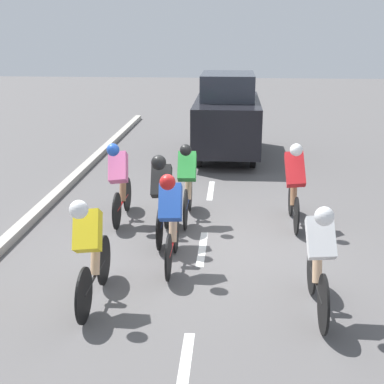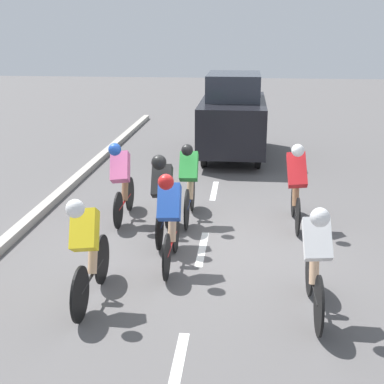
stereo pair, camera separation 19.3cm
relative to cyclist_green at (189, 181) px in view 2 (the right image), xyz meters
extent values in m
plane|color=#565454|center=(-0.35, 1.16, -0.76)|extent=(60.00, 60.00, 0.00)
cube|color=white|center=(-0.35, 4.48, -0.76)|extent=(0.12, 1.40, 0.01)
cube|color=white|center=(-0.35, 1.28, -0.76)|extent=(0.12, 1.40, 0.01)
cube|color=white|center=(-0.35, -1.92, -0.76)|extent=(0.12, 1.40, 0.01)
cube|color=#A8A399|center=(2.85, 1.28, -0.69)|extent=(0.20, 24.96, 0.14)
cylinder|color=black|center=(0.00, -0.57, -0.40)|extent=(0.03, 0.72, 0.72)
cylinder|color=black|center=(0.00, 0.43, -0.40)|extent=(0.03, 0.72, 0.72)
cylinder|color=navy|center=(0.00, -0.07, -0.40)|extent=(0.04, 0.99, 0.04)
cylinder|color=navy|center=(0.00, -0.24, -0.19)|extent=(0.04, 0.04, 0.42)
cylinder|color=yellow|center=(0.00, -0.12, -0.30)|extent=(0.07, 0.07, 0.16)
cylinder|color=#DBAD84|center=(0.00, -0.14, -0.22)|extent=(0.12, 0.23, 0.36)
cube|color=green|center=(0.00, 0.03, 0.28)|extent=(0.33, 0.46, 0.54)
sphere|color=black|center=(0.01, 0.25, 0.63)|extent=(0.20, 0.20, 0.20)
cylinder|color=black|center=(-1.88, 2.64, -0.41)|extent=(0.03, 0.71, 0.71)
cylinder|color=black|center=(-1.88, 3.61, -0.41)|extent=(0.03, 0.71, 0.71)
cylinder|color=black|center=(-1.88, 3.12, -0.41)|extent=(0.04, 0.98, 0.04)
cylinder|color=black|center=(-1.88, 2.95, -0.20)|extent=(0.04, 0.04, 0.42)
cylinder|color=green|center=(-1.88, 3.07, -0.31)|extent=(0.07, 0.07, 0.16)
cylinder|color=#DBAD84|center=(-1.88, 3.05, -0.23)|extent=(0.12, 0.23, 0.36)
cube|color=white|center=(-1.86, 3.22, 0.26)|extent=(0.36, 0.45, 0.54)
sphere|color=white|center=(-1.85, 3.44, 0.61)|extent=(0.22, 0.22, 0.22)
cylinder|color=black|center=(0.93, 2.59, -0.41)|extent=(0.03, 0.69, 0.69)
cylinder|color=black|center=(0.93, 3.61, -0.41)|extent=(0.03, 0.69, 0.69)
cylinder|color=black|center=(0.93, 3.10, -0.41)|extent=(0.04, 1.02, 0.04)
cylinder|color=black|center=(0.93, 2.92, -0.20)|extent=(0.04, 0.04, 0.42)
cylinder|color=white|center=(0.93, 3.05, -0.31)|extent=(0.07, 0.07, 0.16)
cylinder|color=#DBAD84|center=(0.93, 3.02, -0.23)|extent=(0.12, 0.23, 0.36)
cube|color=yellow|center=(0.96, 3.20, 0.26)|extent=(0.37, 0.45, 0.56)
sphere|color=white|center=(0.99, 3.42, 0.61)|extent=(0.23, 0.23, 0.23)
cylinder|color=black|center=(1.20, -0.46, -0.43)|extent=(0.03, 0.66, 0.66)
cylinder|color=black|center=(1.20, 0.50, -0.43)|extent=(0.03, 0.66, 0.66)
cylinder|color=red|center=(1.20, 0.02, -0.43)|extent=(0.04, 0.97, 0.04)
cylinder|color=red|center=(1.20, -0.15, -0.22)|extent=(0.04, 0.04, 0.42)
cylinder|color=#1999D8|center=(1.20, -0.03, -0.33)|extent=(0.07, 0.07, 0.16)
cylinder|color=#9E704C|center=(1.20, -0.05, -0.25)|extent=(0.12, 0.23, 0.36)
cube|color=pink|center=(1.23, 0.12, 0.26)|extent=(0.38, 0.47, 0.59)
sphere|color=blue|center=(1.26, 0.34, 0.63)|extent=(0.22, 0.22, 0.22)
cylinder|color=black|center=(0.06, 1.41, -0.42)|extent=(0.03, 0.67, 0.67)
cylinder|color=black|center=(0.06, 2.41, -0.42)|extent=(0.03, 0.67, 0.67)
cylinder|color=red|center=(0.06, 1.91, -0.42)|extent=(0.04, 1.00, 0.04)
cylinder|color=red|center=(0.06, 1.73, -0.21)|extent=(0.04, 0.04, 0.42)
cylinder|color=#1999D8|center=(0.06, 1.86, -0.32)|extent=(0.07, 0.07, 0.16)
cylinder|color=#DBAD84|center=(0.06, 1.83, -0.24)|extent=(0.12, 0.23, 0.36)
cube|color=blue|center=(0.07, 2.01, 0.26)|extent=(0.34, 0.46, 0.56)
sphere|color=red|center=(0.08, 2.23, 0.62)|extent=(0.22, 0.22, 0.22)
cylinder|color=black|center=(0.33, 0.40, -0.41)|extent=(0.03, 0.70, 0.70)
cylinder|color=black|center=(0.33, 1.35, -0.41)|extent=(0.03, 0.70, 0.70)
cylinder|color=navy|center=(0.33, 0.87, -0.41)|extent=(0.04, 0.95, 0.04)
cylinder|color=navy|center=(0.33, 0.71, -0.20)|extent=(0.04, 0.04, 0.42)
cylinder|color=yellow|center=(0.33, 0.82, -0.31)|extent=(0.07, 0.07, 0.16)
cylinder|color=tan|center=(0.33, 0.80, -0.23)|extent=(0.12, 0.23, 0.36)
cube|color=black|center=(0.34, 0.97, 0.27)|extent=(0.34, 0.46, 0.55)
sphere|color=black|center=(0.35, 1.19, 0.63)|extent=(0.24, 0.24, 0.24)
cylinder|color=black|center=(-1.91, -0.46, -0.43)|extent=(0.03, 0.65, 0.65)
cylinder|color=black|center=(-1.91, 0.50, -0.43)|extent=(0.03, 0.65, 0.65)
cylinder|color=black|center=(-1.91, 0.02, -0.43)|extent=(0.04, 0.96, 0.04)
cylinder|color=black|center=(-1.91, -0.15, -0.22)|extent=(0.04, 0.04, 0.42)
cylinder|color=yellow|center=(-1.91, -0.03, -0.33)|extent=(0.07, 0.07, 0.16)
cylinder|color=#9E704C|center=(-1.91, -0.05, -0.25)|extent=(0.12, 0.23, 0.36)
cube|color=red|center=(-1.89, 0.12, 0.29)|extent=(0.37, 0.51, 0.63)
sphere|color=white|center=(-1.87, 0.34, 0.68)|extent=(0.21, 0.21, 0.21)
cylinder|color=black|center=(-1.32, -4.00, -0.44)|extent=(0.14, 0.64, 0.64)
cylinder|color=black|center=(0.04, -4.00, -0.44)|extent=(0.14, 0.64, 0.64)
cylinder|color=black|center=(-1.32, -6.39, -0.44)|extent=(0.14, 0.64, 0.64)
cylinder|color=black|center=(0.04, -6.39, -0.44)|extent=(0.14, 0.64, 0.64)
cube|color=black|center=(-0.64, -5.20, 0.18)|extent=(1.70, 3.86, 1.23)
cube|color=#2D333D|center=(-0.64, -5.39, 1.13)|extent=(1.39, 2.12, 0.68)
camera|label=1|loc=(-0.79, 9.21, 2.66)|focal=50.00mm
camera|label=2|loc=(-0.98, 9.19, 2.66)|focal=50.00mm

